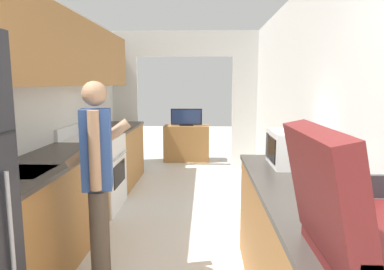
{
  "coord_description": "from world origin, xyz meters",
  "views": [
    {
      "loc": [
        0.37,
        -0.68,
        1.56
      ],
      "look_at": [
        0.24,
        2.71,
        1.05
      ],
      "focal_mm": 32.0,
      "sensor_mm": 36.0,
      "label": 1
    }
  ],
  "objects_px": {
    "microwave": "(296,148)",
    "book_stack": "(323,189)",
    "range_oven": "(95,173)",
    "knife": "(102,131)",
    "person": "(98,181)",
    "suitcase": "(365,227)",
    "television": "(186,117)",
    "tv_cabinet": "(186,143)"
  },
  "relations": [
    {
      "from": "book_stack",
      "to": "tv_cabinet",
      "type": "bearing_deg",
      "value": 102.08
    },
    {
      "from": "person",
      "to": "microwave",
      "type": "distance_m",
      "value": 1.56
    },
    {
      "from": "person",
      "to": "television",
      "type": "xyz_separation_m",
      "value": [
        0.42,
        4.41,
        0.05
      ]
    },
    {
      "from": "microwave",
      "to": "person",
      "type": "bearing_deg",
      "value": -170.02
    },
    {
      "from": "person",
      "to": "knife",
      "type": "height_order",
      "value": "person"
    },
    {
      "from": "suitcase",
      "to": "microwave",
      "type": "distance_m",
      "value": 1.56
    },
    {
      "from": "microwave",
      "to": "suitcase",
      "type": "bearing_deg",
      "value": -95.99
    },
    {
      "from": "suitcase",
      "to": "tv_cabinet",
      "type": "xyz_separation_m",
      "value": [
        -0.93,
        5.73,
        -0.7
      ]
    },
    {
      "from": "suitcase",
      "to": "television",
      "type": "height_order",
      "value": "suitcase"
    },
    {
      "from": "microwave",
      "to": "knife",
      "type": "relative_size",
      "value": 1.35
    },
    {
      "from": "range_oven",
      "to": "knife",
      "type": "xyz_separation_m",
      "value": [
        -0.05,
        0.53,
        0.46
      ]
    },
    {
      "from": "person",
      "to": "book_stack",
      "type": "height_order",
      "value": "person"
    },
    {
      "from": "person",
      "to": "television",
      "type": "distance_m",
      "value": 4.43
    },
    {
      "from": "microwave",
      "to": "book_stack",
      "type": "relative_size",
      "value": 1.42
    },
    {
      "from": "person",
      "to": "microwave",
      "type": "height_order",
      "value": "person"
    },
    {
      "from": "microwave",
      "to": "knife",
      "type": "distance_m",
      "value": 2.9
    },
    {
      "from": "knife",
      "to": "microwave",
      "type": "bearing_deg",
      "value": -65.57
    },
    {
      "from": "range_oven",
      "to": "person",
      "type": "bearing_deg",
      "value": -70.78
    },
    {
      "from": "range_oven",
      "to": "person",
      "type": "xyz_separation_m",
      "value": [
        0.58,
        -1.67,
        0.38
      ]
    },
    {
      "from": "tv_cabinet",
      "to": "television",
      "type": "xyz_separation_m",
      "value": [
        0.0,
        -0.04,
        0.53
      ]
    },
    {
      "from": "suitcase",
      "to": "microwave",
      "type": "bearing_deg",
      "value": 84.01
    },
    {
      "from": "tv_cabinet",
      "to": "knife",
      "type": "distance_m",
      "value": 2.54
    },
    {
      "from": "tv_cabinet",
      "to": "television",
      "type": "height_order",
      "value": "television"
    },
    {
      "from": "suitcase",
      "to": "microwave",
      "type": "height_order",
      "value": "suitcase"
    },
    {
      "from": "book_stack",
      "to": "knife",
      "type": "relative_size",
      "value": 0.95
    },
    {
      "from": "person",
      "to": "suitcase",
      "type": "xyz_separation_m",
      "value": [
        1.36,
        -1.28,
        0.22
      ]
    },
    {
      "from": "book_stack",
      "to": "knife",
      "type": "xyz_separation_m",
      "value": [
        -2.11,
        2.7,
        -0.04
      ]
    },
    {
      "from": "range_oven",
      "to": "book_stack",
      "type": "bearing_deg",
      "value": -46.39
    },
    {
      "from": "book_stack",
      "to": "suitcase",
      "type": "bearing_deg",
      "value": -98.94
    },
    {
      "from": "range_oven",
      "to": "tv_cabinet",
      "type": "xyz_separation_m",
      "value": [
        1.0,
        2.78,
        -0.1
      ]
    },
    {
      "from": "person",
      "to": "tv_cabinet",
      "type": "xyz_separation_m",
      "value": [
        0.42,
        4.45,
        -0.48
      ]
    },
    {
      "from": "tv_cabinet",
      "to": "knife",
      "type": "height_order",
      "value": "knife"
    },
    {
      "from": "microwave",
      "to": "knife",
      "type": "xyz_separation_m",
      "value": [
        -2.15,
        1.93,
        -0.13
      ]
    },
    {
      "from": "suitcase",
      "to": "book_stack",
      "type": "relative_size",
      "value": 1.82
    },
    {
      "from": "suitcase",
      "to": "microwave",
      "type": "xyz_separation_m",
      "value": [
        0.16,
        1.55,
        -0.01
      ]
    },
    {
      "from": "tv_cabinet",
      "to": "television",
      "type": "bearing_deg",
      "value": -90.0
    },
    {
      "from": "person",
      "to": "knife",
      "type": "relative_size",
      "value": 4.71
    },
    {
      "from": "person",
      "to": "suitcase",
      "type": "relative_size",
      "value": 2.74
    },
    {
      "from": "television",
      "to": "knife",
      "type": "height_order",
      "value": "television"
    },
    {
      "from": "book_stack",
      "to": "range_oven",
      "type": "bearing_deg",
      "value": 133.61
    },
    {
      "from": "suitcase",
      "to": "television",
      "type": "xyz_separation_m",
      "value": [
        -0.93,
        5.69,
        -0.17
      ]
    },
    {
      "from": "tv_cabinet",
      "to": "knife",
      "type": "relative_size",
      "value": 2.73
    }
  ]
}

